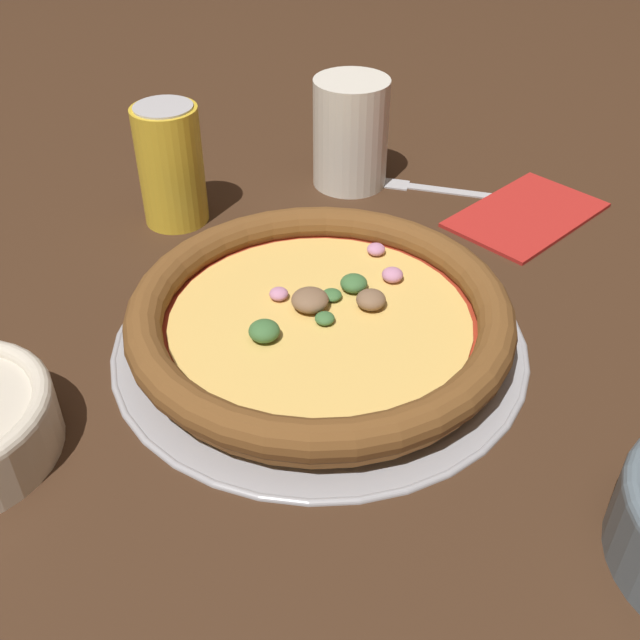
# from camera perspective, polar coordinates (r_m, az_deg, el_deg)

# --- Properties ---
(ground_plane) EXTENTS (3.00, 3.00, 0.00)m
(ground_plane) POSITION_cam_1_polar(r_m,az_deg,el_deg) (0.63, 0.00, -1.58)
(ground_plane) COLOR #3D2616
(pizza_tray) EXTENTS (0.35, 0.35, 0.01)m
(pizza_tray) POSITION_cam_1_polar(r_m,az_deg,el_deg) (0.63, 0.00, -1.32)
(pizza_tray) COLOR #9E9EA3
(pizza_tray) RESTS_ON ground_plane
(pizza) EXTENTS (0.32, 0.32, 0.04)m
(pizza) POSITION_cam_1_polar(r_m,az_deg,el_deg) (0.61, 0.01, 0.32)
(pizza) COLOR #BC7F42
(pizza) RESTS_ON pizza_tray
(drinking_cup) EXTENTS (0.08, 0.08, 0.12)m
(drinking_cup) POSITION_cam_1_polar(r_m,az_deg,el_deg) (0.85, 2.34, 14.05)
(drinking_cup) COLOR silver
(drinking_cup) RESTS_ON ground_plane
(napkin) EXTENTS (0.19, 0.14, 0.01)m
(napkin) POSITION_cam_1_polar(r_m,az_deg,el_deg) (0.83, 15.47, 7.85)
(napkin) COLOR #B2231E
(napkin) RESTS_ON ground_plane
(fork) EXTENTS (0.15, 0.16, 0.00)m
(fork) POSITION_cam_1_polar(r_m,az_deg,el_deg) (0.86, 9.55, 9.75)
(fork) COLOR #B7B7BC
(fork) RESTS_ON ground_plane
(beverage_can) EXTENTS (0.07, 0.07, 0.12)m
(beverage_can) POSITION_cam_1_polar(r_m,az_deg,el_deg) (0.78, -11.31, 11.47)
(beverage_can) COLOR gold
(beverage_can) RESTS_ON ground_plane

